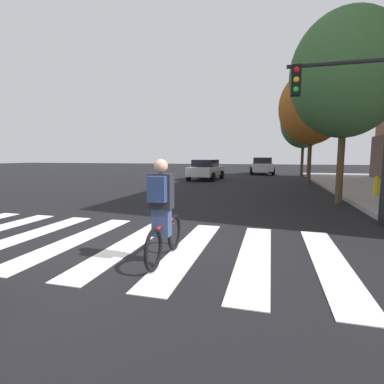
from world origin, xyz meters
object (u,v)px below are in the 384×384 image
object	(u,v)px
sedan_mid	(206,169)
sedan_far	(262,166)
street_tree_near	(346,75)
traffic_light_near	(352,110)
fire_hydrant	(376,186)
cyclist	(162,212)
street_tree_mid	(312,107)
street_tree_far	(304,122)

from	to	relation	value
sedan_mid	sedan_far	bearing A→B (deg)	65.19
sedan_far	street_tree_near	size ratio (longest dim) A/B	0.71
traffic_light_near	fire_hydrant	world-z (taller)	traffic_light_near
traffic_light_near	cyclist	bearing A→B (deg)	-133.08
sedan_far	cyclist	bearing A→B (deg)	-91.84
sedan_far	sedan_mid	bearing A→B (deg)	-114.81
sedan_far	street_tree_mid	distance (m)	11.19
sedan_mid	cyclist	bearing A→B (deg)	-80.07
traffic_light_near	street_tree_mid	xyz separation A→B (m)	(0.39, 11.27, 1.80)
traffic_light_near	street_tree_mid	world-z (taller)	street_tree_mid
traffic_light_near	street_tree_mid	size ratio (longest dim) A/B	0.61
traffic_light_near	street_tree_near	size ratio (longest dim) A/B	0.62
traffic_light_near	street_tree_mid	bearing A→B (deg)	88.01
cyclist	street_tree_far	world-z (taller)	street_tree_far
sedan_far	street_tree_mid	world-z (taller)	street_tree_mid
traffic_light_near	street_tree_far	distance (m)	18.91
sedan_far	fire_hydrant	distance (m)	16.71
street_tree_far	cyclist	bearing A→B (deg)	-100.66
street_tree_near	street_tree_far	world-z (taller)	street_tree_far
street_tree_mid	street_tree_far	world-z (taller)	street_tree_mid
street_tree_mid	sedan_mid	bearing A→B (deg)	164.86
cyclist	street_tree_near	distance (m)	9.17
sedan_far	street_tree_near	distance (m)	18.47
sedan_far	street_tree_far	xyz separation A→B (m)	(3.45, -2.48, 3.77)
street_tree_near	street_tree_mid	xyz separation A→B (m)	(-0.16, 7.75, 0.11)
traffic_light_near	street_tree_far	size ratio (longest dim) A/B	0.62
fire_hydrant	street_tree_near	world-z (taller)	street_tree_near
fire_hydrant	street_tree_near	size ratio (longest dim) A/B	0.12
sedan_mid	cyclist	world-z (taller)	cyclist
sedan_far	cyclist	size ratio (longest dim) A/B	2.80
sedan_far	street_tree_far	world-z (taller)	street_tree_far
sedan_mid	street_tree_far	world-z (taller)	street_tree_far
cyclist	fire_hydrant	size ratio (longest dim) A/B	2.19
traffic_light_near	sedan_far	bearing A→B (deg)	97.35
traffic_light_near	street_tree_mid	distance (m)	11.42
cyclist	fire_hydrant	distance (m)	10.92
sedan_far	street_tree_far	bearing A→B (deg)	-35.70
cyclist	traffic_light_near	bearing A→B (deg)	46.92
sedan_far	fire_hydrant	bearing A→B (deg)	-72.28
street_tree_far	sedan_mid	bearing A→B (deg)	-141.82
fire_hydrant	street_tree_near	xyz separation A→B (m)	(-1.79, -1.87, 4.02)
street_tree_mid	street_tree_far	bearing A→B (deg)	87.64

